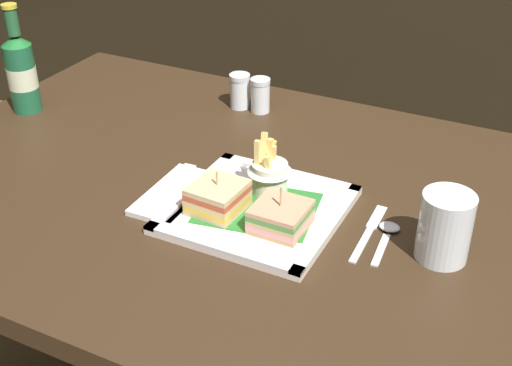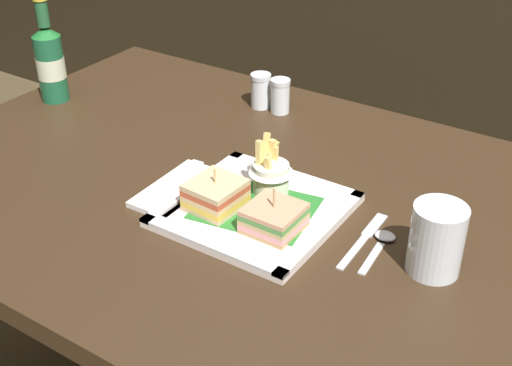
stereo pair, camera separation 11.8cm
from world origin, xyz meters
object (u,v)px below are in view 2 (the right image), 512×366
object	(u,v)px
beer_bottle	(50,62)
water_glass	(436,243)
salt_shaker	(261,93)
square_plate	(255,210)
sandwich_half_right	(274,218)
spoon	(382,241)
fork	(182,174)
fries_cup	(272,171)
dining_table	(256,231)
pepper_shaker	(280,98)
knife	(364,238)
sandwich_half_left	(216,195)

from	to	relation	value
beer_bottle	water_glass	world-z (taller)	beer_bottle
salt_shaker	square_plate	bearing A→B (deg)	-58.29
sandwich_half_right	spoon	xyz separation A→B (m)	(0.16, 0.07, -0.03)
fork	fries_cup	bearing A→B (deg)	14.24
sandwich_half_right	water_glass	world-z (taller)	water_glass
spoon	dining_table	bearing A→B (deg)	175.48
dining_table	fork	bearing A→B (deg)	-164.46
fork	spoon	bearing A→B (deg)	2.74
fork	spoon	distance (m)	0.39
fries_cup	pepper_shaker	size ratio (longest dim) A/B	1.44
sandwich_half_right	pepper_shaker	world-z (taller)	sandwich_half_right
knife	sandwich_half_left	bearing A→B (deg)	-164.36
fork	pepper_shaker	distance (m)	0.35
beer_bottle	water_glass	size ratio (longest dim) A/B	2.13
sandwich_half_right	fries_cup	size ratio (longest dim) A/B	0.78
dining_table	spoon	bearing A→B (deg)	-4.52
beer_bottle	pepper_shaker	bearing A→B (deg)	25.70
fries_cup	fork	bearing A→B (deg)	-165.76
square_plate	salt_shaker	size ratio (longest dim) A/B	3.58
square_plate	spoon	world-z (taller)	square_plate
beer_bottle	square_plate	bearing A→B (deg)	-12.52
sandwich_half_right	pepper_shaker	bearing A→B (deg)	120.26
beer_bottle	pepper_shaker	size ratio (longest dim) A/B	3.10
fries_cup	fork	distance (m)	0.18
dining_table	sandwich_half_left	bearing A→B (deg)	-103.93
water_glass	dining_table	bearing A→B (deg)	173.53
sandwich_half_left	water_glass	xyz separation A→B (m)	(0.37, 0.05, 0.01)
knife	water_glass	bearing A→B (deg)	-7.70
pepper_shaker	fork	bearing A→B (deg)	-89.79
square_plate	sandwich_half_right	xyz separation A→B (m)	(0.06, -0.03, 0.02)
beer_bottle	sandwich_half_left	bearing A→B (deg)	-16.86
water_glass	pepper_shaker	distance (m)	0.60
sandwich_half_left	pepper_shaker	bearing A→B (deg)	106.38
pepper_shaker	dining_table	bearing A→B (deg)	-65.57
fork	sandwich_half_left	bearing A→B (deg)	-24.40
fries_cup	spoon	size ratio (longest dim) A/B	0.92
dining_table	beer_bottle	xyz separation A→B (m)	(-0.61, 0.09, 0.18)
pepper_shaker	square_plate	bearing A→B (deg)	-64.37
pepper_shaker	fries_cup	bearing A→B (deg)	-60.96
dining_table	salt_shaker	size ratio (longest dim) A/B	17.83
dining_table	fries_cup	xyz separation A→B (m)	(0.03, 0.00, 0.14)
fries_cup	salt_shaker	distance (m)	0.38
salt_shaker	pepper_shaker	distance (m)	0.05
spoon	salt_shaker	world-z (taller)	salt_shaker
sandwich_half_left	spoon	bearing A→B (deg)	14.59
fries_cup	salt_shaker	world-z (taller)	fries_cup
fries_cup	dining_table	bearing A→B (deg)	-172.17
beer_bottle	spoon	xyz separation A→B (m)	(0.86, -0.11, -0.09)
fries_cup	knife	world-z (taller)	fries_cup
beer_bottle	salt_shaker	xyz separation A→B (m)	(0.42, 0.22, -0.06)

